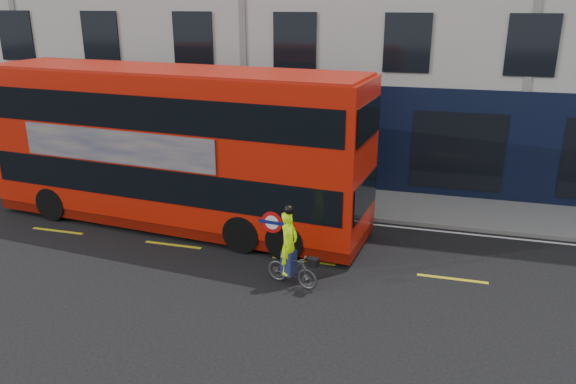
% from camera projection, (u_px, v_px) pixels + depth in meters
% --- Properties ---
extents(ground, '(120.00, 120.00, 0.00)m').
position_uv_depth(ground, '(148.00, 267.00, 15.29)').
color(ground, black).
rests_on(ground, ground).
extents(pavement, '(60.00, 3.00, 0.12)m').
position_uv_depth(pavement, '(233.00, 191.00, 21.19)').
color(pavement, gray).
rests_on(pavement, ground).
extents(kerb, '(60.00, 0.12, 0.13)m').
position_uv_depth(kerb, '(218.00, 204.00, 19.83)').
color(kerb, slate).
rests_on(kerb, ground).
extents(road_edge_line, '(58.00, 0.10, 0.01)m').
position_uv_depth(road_edge_line, '(215.00, 208.00, 19.57)').
color(road_edge_line, silver).
rests_on(road_edge_line, ground).
extents(lane_dashes, '(58.00, 0.12, 0.01)m').
position_uv_depth(lane_dashes, '(173.00, 245.00, 16.66)').
color(lane_dashes, gold).
rests_on(lane_dashes, ground).
extents(bus, '(12.52, 4.00, 4.97)m').
position_uv_depth(bus, '(176.00, 147.00, 17.50)').
color(bus, red).
rests_on(bus, ground).
extents(cyclist, '(1.51, 0.80, 2.15)m').
position_uv_depth(cyclist, '(291.00, 258.00, 14.10)').
color(cyclist, '#46484B').
rests_on(cyclist, ground).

